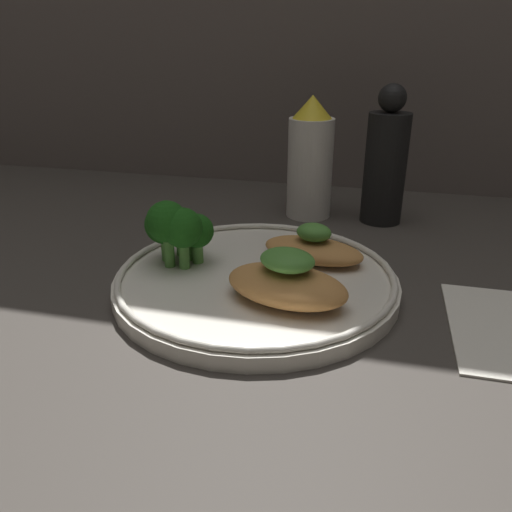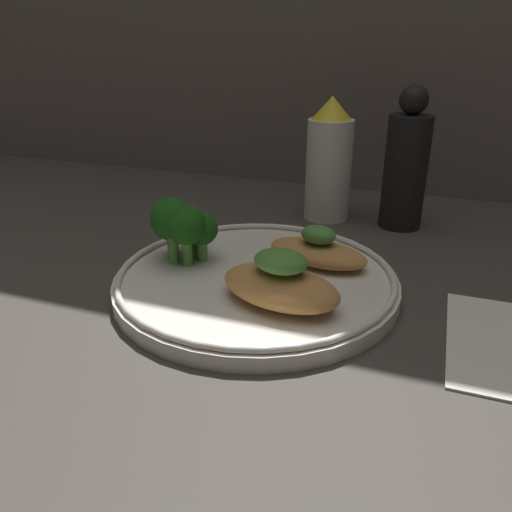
{
  "view_description": "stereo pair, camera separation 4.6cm",
  "coord_description": "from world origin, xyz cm",
  "px_view_note": "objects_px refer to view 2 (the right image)",
  "views": [
    {
      "loc": [
        10.2,
        -41.09,
        21.94
      ],
      "look_at": [
        0.0,
        0.0,
        3.4
      ],
      "focal_mm": 35.0,
      "sensor_mm": 36.0,
      "label": 1
    },
    {
      "loc": [
        14.62,
        -39.74,
        21.94
      ],
      "look_at": [
        0.0,
        0.0,
        3.4
      ],
      "focal_mm": 35.0,
      "sensor_mm": 36.0,
      "label": 2
    }
  ],
  "objects_px": {
    "broccoli_bunch": "(183,224)",
    "pepper_grinder": "(406,166)",
    "plate": "(256,279)",
    "sauce_bottle": "(329,162)"
  },
  "relations": [
    {
      "from": "plate",
      "to": "sauce_bottle",
      "type": "distance_m",
      "value": 0.24
    },
    {
      "from": "pepper_grinder",
      "to": "broccoli_bunch",
      "type": "bearing_deg",
      "value": -131.78
    },
    {
      "from": "plate",
      "to": "pepper_grinder",
      "type": "height_order",
      "value": "pepper_grinder"
    },
    {
      "from": "sauce_bottle",
      "to": "pepper_grinder",
      "type": "xyz_separation_m",
      "value": [
        0.09,
        -0.0,
        0.0
      ]
    },
    {
      "from": "plate",
      "to": "pepper_grinder",
      "type": "distance_m",
      "value": 0.26
    },
    {
      "from": "plate",
      "to": "pepper_grinder",
      "type": "bearing_deg",
      "value": 63.93
    },
    {
      "from": "plate",
      "to": "broccoli_bunch",
      "type": "xyz_separation_m",
      "value": [
        -0.08,
        0.01,
        0.04
      ]
    },
    {
      "from": "pepper_grinder",
      "to": "plate",
      "type": "bearing_deg",
      "value": -116.07
    },
    {
      "from": "plate",
      "to": "sauce_bottle",
      "type": "bearing_deg",
      "value": 85.94
    },
    {
      "from": "broccoli_bunch",
      "to": "pepper_grinder",
      "type": "relative_size",
      "value": 0.4
    }
  ]
}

